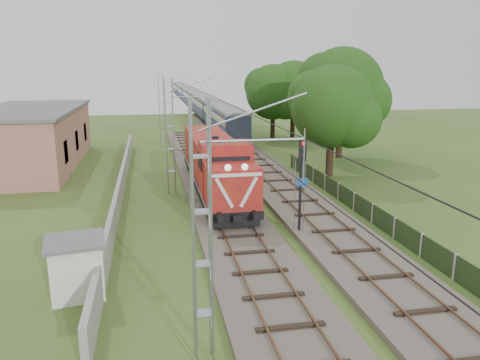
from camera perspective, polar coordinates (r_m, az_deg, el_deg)
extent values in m
plane|color=#385821|center=(22.87, 0.84, -8.99)|extent=(140.00, 140.00, 0.00)
cube|color=#6B6054|center=(29.31, -1.94, -3.54)|extent=(4.20, 70.00, 0.30)
cube|color=black|center=(29.25, -1.94, -3.16)|extent=(2.40, 70.00, 0.10)
cube|color=brown|center=(29.11, -3.60, -3.11)|extent=(0.08, 70.00, 0.05)
cube|color=brown|center=(29.36, -0.31, -2.93)|extent=(0.08, 70.00, 0.05)
cube|color=#6B6054|center=(42.61, 1.96, 1.92)|extent=(4.20, 80.00, 0.30)
cube|color=black|center=(42.57, 1.97, 2.18)|extent=(2.40, 80.00, 0.10)
cube|color=brown|center=(42.37, 0.85, 2.24)|extent=(0.08, 80.00, 0.05)
cube|color=brown|center=(42.74, 3.08, 2.32)|extent=(0.08, 80.00, 0.05)
cylinder|color=gray|center=(13.13, 1.63, 4.85)|extent=(3.00, 0.08, 0.08)
cylinder|color=gray|center=(32.85, -6.05, 10.07)|extent=(3.00, 0.08, 0.08)
cylinder|color=gray|center=(52.78, -7.99, 11.34)|extent=(3.00, 0.08, 0.08)
cylinder|color=black|center=(33.11, -3.39, 7.90)|extent=(0.03, 70.00, 0.03)
cylinder|color=black|center=(33.01, -3.42, 10.14)|extent=(0.03, 70.00, 0.03)
cube|color=#9E9E99|center=(33.71, -14.29, -0.61)|extent=(0.25, 40.00, 1.50)
cube|color=#B26F5F|center=(46.35, -24.20, 4.63)|extent=(8.00, 20.00, 5.00)
cube|color=#606060|center=(46.07, -24.51, 7.82)|extent=(8.40, 20.40, 0.25)
cube|color=black|center=(39.80, -20.51, 3.23)|extent=(0.10, 1.60, 1.80)
cube|color=black|center=(45.65, -19.32, 4.56)|extent=(0.10, 1.60, 1.80)
cube|color=black|center=(51.53, -18.40, 5.59)|extent=(0.10, 1.60, 1.80)
cube|color=black|center=(27.91, 15.89, -3.99)|extent=(0.05, 32.00, 1.15)
cube|color=#9E9E99|center=(41.40, 6.64, 2.13)|extent=(0.12, 0.12, 1.20)
cube|color=black|center=(33.12, -3.10, 0.00)|extent=(3.00, 17.02, 0.50)
cube|color=black|center=(27.94, -1.54, -3.22)|extent=(2.20, 3.60, 0.50)
cube|color=black|center=(38.51, -4.22, 1.46)|extent=(2.20, 3.60, 0.50)
cube|color=black|center=(25.25, -0.46, -5.31)|extent=(2.60, 0.25, 0.35)
cube|color=#A82F12|center=(25.82, -0.93, -0.71)|extent=(2.90, 2.50, 2.30)
sphere|color=white|center=(24.30, -1.50, 1.52)|extent=(0.36, 0.36, 0.36)
sphere|color=white|center=(24.46, 0.59, 1.61)|extent=(0.36, 0.36, 0.36)
cube|color=silver|center=(24.52, -1.91, -1.62)|extent=(1.00, 0.06, 1.68)
cube|color=silver|center=(24.75, 1.07, -1.47)|extent=(1.00, 0.06, 1.68)
cube|color=silver|center=(24.39, -0.42, 0.61)|extent=(2.70, 0.06, 0.18)
cube|color=#A82F12|center=(28.07, -1.80, 1.40)|extent=(3.00, 2.40, 3.20)
cube|color=black|center=(26.79, -1.40, 1.90)|extent=(2.50, 0.06, 0.90)
cube|color=#A82F12|center=(35.18, -3.68, 3.38)|extent=(2.80, 12.11, 2.60)
cylinder|color=black|center=(31.95, -3.02, 4.99)|extent=(0.44, 0.44, 0.40)
cylinder|color=gray|center=(26.93, -2.19, 4.66)|extent=(0.12, 0.12, 0.35)
cylinder|color=gray|center=(27.02, -0.93, 4.70)|extent=(0.12, 0.12, 0.35)
cube|color=black|center=(60.74, -1.99, 6.14)|extent=(2.74, 20.75, 0.47)
cube|color=#303E50|center=(60.56, -2.01, 7.55)|extent=(2.83, 20.75, 2.55)
cube|color=beige|center=(60.51, -2.01, 8.00)|extent=(2.87, 19.92, 0.71)
cube|color=slate|center=(60.42, -2.02, 8.89)|extent=(2.88, 20.75, 0.33)
cube|color=black|center=(82.10, -4.38, 8.07)|extent=(2.74, 20.75, 0.47)
cube|color=#303E50|center=(81.97, -4.40, 9.12)|extent=(2.83, 20.75, 2.55)
cube|color=beige|center=(81.93, -4.40, 9.45)|extent=(2.87, 19.92, 0.71)
cube|color=slate|center=(81.87, -4.41, 10.10)|extent=(2.88, 20.75, 0.33)
cube|color=black|center=(103.60, -5.78, 9.19)|extent=(2.74, 20.75, 0.47)
cube|color=#303E50|center=(103.50, -5.80, 10.02)|extent=(2.83, 20.75, 2.55)
cube|color=beige|center=(103.47, -5.81, 10.29)|extent=(2.87, 19.92, 0.71)
cube|color=slate|center=(103.42, -5.82, 10.81)|extent=(2.88, 20.75, 0.33)
cube|color=black|center=(125.17, -6.71, 9.93)|extent=(2.74, 20.75, 0.47)
cube|color=#303E50|center=(125.08, -6.73, 10.62)|extent=(2.83, 20.75, 2.55)
cube|color=beige|center=(125.06, -6.74, 10.83)|extent=(2.87, 19.92, 0.71)
cube|color=slate|center=(125.02, -6.75, 11.26)|extent=(2.88, 20.75, 0.33)
cube|color=black|center=(146.77, -7.37, 10.44)|extent=(2.74, 20.75, 0.47)
cube|color=#303E50|center=(146.70, -7.39, 11.03)|extent=(2.83, 20.75, 2.55)
cube|color=beige|center=(146.68, -7.39, 11.22)|extent=(2.87, 19.92, 0.71)
cube|color=slate|center=(146.65, -7.40, 11.58)|extent=(2.88, 20.75, 0.33)
cylinder|color=black|center=(24.71, 7.38, -0.91)|extent=(0.15, 0.15, 5.28)
cube|color=black|center=(24.14, 7.64, 3.61)|extent=(0.39, 0.27, 1.16)
sphere|color=red|center=(23.96, 7.76, 4.43)|extent=(0.19, 0.19, 0.19)
sphere|color=black|center=(24.02, 7.73, 3.56)|extent=(0.19, 0.19, 0.19)
sphere|color=black|center=(24.08, 7.71, 2.69)|extent=(0.19, 0.19, 0.19)
cube|color=#183E94|center=(24.53, 7.61, -0.26)|extent=(0.58, 0.11, 0.42)
cube|color=silver|center=(19.75, -19.27, -10.23)|extent=(2.21, 2.21, 2.14)
cube|color=#606060|center=(19.32, -19.54, -7.06)|extent=(2.54, 2.54, 0.15)
cylinder|color=#382316|center=(39.05, 10.92, 3.40)|extent=(0.61, 0.61, 4.05)
sphere|color=#1C3C10|center=(38.58, 11.16, 8.79)|extent=(6.62, 6.62, 6.62)
sphere|color=#1C3C10|center=(38.28, 13.51, 7.25)|extent=(4.64, 4.64, 4.64)
sphere|color=#1C3C10|center=(39.20, 8.98, 10.03)|extent=(4.31, 4.31, 4.31)
cylinder|color=#382316|center=(47.09, 12.06, 5.53)|extent=(0.60, 0.60, 4.80)
sphere|color=#1C3C10|center=(46.70, 12.33, 10.84)|extent=(7.86, 7.86, 7.86)
sphere|color=#1C3C10|center=(46.33, 14.65, 9.34)|extent=(5.50, 5.50, 5.50)
sphere|color=#1C3C10|center=(47.43, 10.16, 12.04)|extent=(5.11, 5.11, 5.11)
cylinder|color=#382316|center=(58.65, 4.01, 7.01)|extent=(0.55, 0.55, 4.11)
sphere|color=#1C3C10|center=(58.34, 4.07, 10.65)|extent=(6.72, 6.72, 6.72)
sphere|color=#1C3C10|center=(57.79, 5.62, 9.67)|extent=(4.71, 4.71, 4.71)
sphere|color=#1C3C10|center=(59.16, 2.66, 11.44)|extent=(4.37, 4.37, 4.37)
cylinder|color=#382316|center=(59.26, 6.44, 7.12)|extent=(0.57, 0.57, 4.30)
sphere|color=#1C3C10|center=(58.95, 6.54, 10.90)|extent=(7.04, 7.04, 7.04)
sphere|color=#1C3C10|center=(58.44, 8.16, 9.87)|extent=(4.93, 4.93, 4.93)
sphere|color=#1C3C10|center=(59.75, 5.05, 11.72)|extent=(4.58, 4.58, 4.58)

